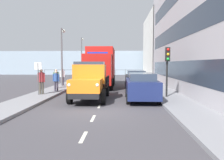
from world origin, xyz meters
name	(u,v)px	position (x,y,z in m)	size (l,w,h in m)	color
ground_plane	(109,87)	(0.00, -10.86, 0.00)	(80.00, 80.00, 0.00)	#423F44
sidewalk_left	(154,86)	(-4.44, -10.86, 0.07)	(2.09, 43.92, 0.15)	gray
sidewalk_right	(65,86)	(4.44, -10.86, 0.07)	(2.09, 43.92, 0.15)	gray
road_centreline_markings	(109,87)	(0.00, -10.50, 0.00)	(0.12, 39.71, 0.01)	silver
building_far_block	(173,47)	(-9.61, -26.01, 5.07)	(8.25, 13.95, 10.14)	silver
sea_horizon	(116,63)	(0.00, -35.83, 2.50)	(80.00, 0.80, 5.00)	#8C9EAD
seawall_railing	(115,71)	(0.00, -32.23, 0.92)	(28.08, 0.08, 1.20)	#4C5156
truck_vintage_orange	(90,82)	(0.78, -2.78, 1.18)	(2.17, 5.64, 2.43)	black
lorry_cargo_red	(101,66)	(0.83, -10.86, 2.08)	(2.58, 8.20, 3.87)	red
car_navy_kerbside_near	(141,86)	(-2.44, -2.90, 0.90)	(1.93, 4.53, 1.72)	navy
car_black_kerbside_1	(136,80)	(-2.44, -8.24, 0.90)	(1.81, 4.59, 1.72)	black
car_teal_oppositeside_0	(89,76)	(2.44, -13.97, 0.90)	(1.93, 4.19, 1.72)	#1E6670
car_white_oppositeside_1	(96,74)	(2.44, -20.66, 0.90)	(1.81, 4.24, 1.72)	white
pedestrian_with_bag	(41,79)	(4.47, -4.47, 1.20)	(0.53, 0.34, 1.78)	#4C473D
pedestrian_near_railing	(56,79)	(3.92, -6.16, 1.09)	(0.53, 0.34, 1.60)	#383342
pedestrian_in_dark_coat	(56,77)	(4.57, -8.37, 1.13)	(0.53, 0.34, 1.67)	#4C473D
pedestrian_couple_a	(62,75)	(4.75, -11.10, 1.15)	(0.53, 0.34, 1.70)	#383342
traffic_light_near	(167,61)	(-4.15, -3.50, 2.47)	(0.28, 0.41, 3.20)	black
lamp_post_promenade	(62,51)	(4.61, -10.66, 3.54)	(0.32, 1.14, 5.59)	#59595B
lamp_post_far	(82,54)	(4.40, -20.32, 3.66)	(0.32, 1.14, 5.81)	#59595B
street_sign	(38,73)	(4.55, -4.14, 1.68)	(0.50, 0.07, 2.25)	#4C4C4C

